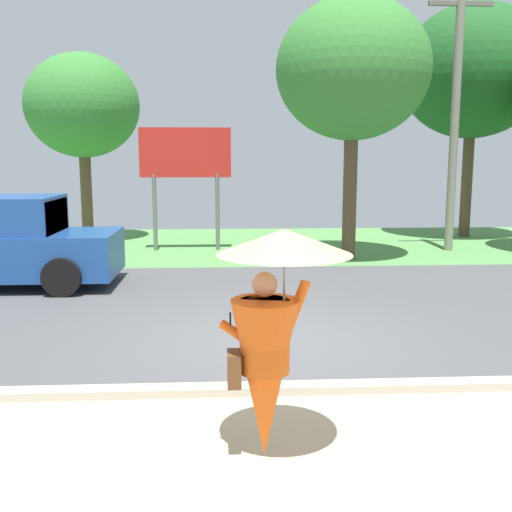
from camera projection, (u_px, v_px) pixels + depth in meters
The scene contains 7 objects.
ground_plane at pixel (259, 298), 11.80m from camera, with size 40.00×22.00×0.20m.
monk_pedestrian at pixel (271, 331), 5.26m from camera, with size 1.18×1.18×2.13m.
utility_pole at pixel (455, 113), 16.86m from camera, with size 1.80×0.24×7.40m.
roadside_billboard at pixel (185, 162), 17.11m from camera, with size 2.60×0.12×3.50m.
tree_left_far at pixel (82, 106), 18.96m from camera, with size 3.57×3.57×5.90m.
tree_center_back at pixel (353, 70), 15.29m from camera, with size 3.93×3.93×6.67m.
tree_right_far at pixel (473, 72), 19.63m from camera, with size 4.73×4.73×7.59m.
Camera 1 is at (-0.71, -8.54, 2.68)m, focal length 42.23 mm.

